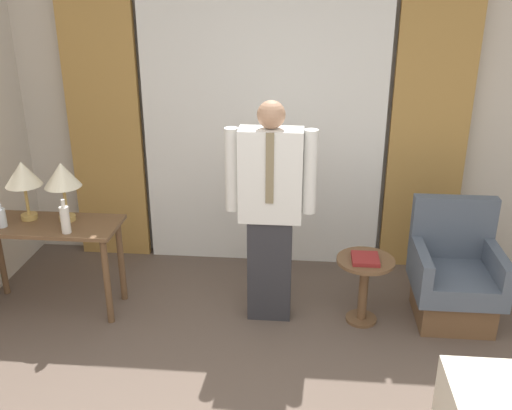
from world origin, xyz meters
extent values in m
cube|color=beige|center=(0.00, 2.88, 1.35)|extent=(10.00, 0.06, 2.70)
cube|color=white|center=(0.00, 2.75, 1.29)|extent=(2.09, 0.06, 2.58)
cube|color=#B28442|center=(-1.41, 2.75, 1.29)|extent=(0.65, 0.06, 2.58)
cube|color=#B28442|center=(1.41, 2.75, 1.29)|extent=(0.65, 0.06, 2.58)
cube|color=brown|center=(-1.59, 1.74, 0.72)|extent=(1.13, 0.46, 0.03)
cylinder|color=brown|center=(-1.08, 1.57, 0.35)|extent=(0.05, 0.05, 0.71)
cylinder|color=brown|center=(-2.09, 1.91, 0.35)|extent=(0.05, 0.05, 0.71)
cylinder|color=brown|center=(-1.08, 1.91, 0.35)|extent=(0.05, 0.05, 0.71)
cylinder|color=tan|center=(-1.74, 1.81, 0.76)|extent=(0.12, 0.12, 0.04)
cylinder|color=tan|center=(-1.74, 1.81, 0.89)|extent=(0.02, 0.02, 0.24)
cone|color=beige|center=(-1.74, 1.81, 1.11)|extent=(0.27, 0.27, 0.19)
cylinder|color=tan|center=(-1.43, 1.81, 0.76)|extent=(0.12, 0.12, 0.04)
cylinder|color=tan|center=(-1.43, 1.81, 0.89)|extent=(0.02, 0.02, 0.24)
cone|color=beige|center=(-1.43, 1.81, 1.11)|extent=(0.27, 0.27, 0.19)
cylinder|color=silver|center=(-1.35, 1.59, 0.84)|extent=(0.07, 0.07, 0.20)
cylinder|color=silver|center=(-1.35, 1.59, 0.97)|extent=(0.03, 0.03, 0.06)
cylinder|color=silver|center=(-1.87, 1.66, 0.81)|extent=(0.07, 0.07, 0.14)
cube|color=#2D2D33|center=(0.13, 1.78, 0.41)|extent=(0.33, 0.17, 0.82)
cube|color=white|center=(0.13, 1.78, 1.16)|extent=(0.46, 0.21, 0.68)
cube|color=#847556|center=(0.13, 1.67, 1.25)|extent=(0.06, 0.01, 0.51)
cylinder|color=white|center=(-0.15, 1.78, 1.19)|extent=(0.10, 0.10, 0.61)
cylinder|color=white|center=(0.41, 1.78, 1.19)|extent=(0.10, 0.10, 0.61)
sphere|color=tan|center=(0.13, 1.78, 1.60)|extent=(0.20, 0.20, 0.20)
cube|color=brown|center=(1.54, 1.84, 0.13)|extent=(0.54, 0.53, 0.26)
cube|color=#4C5666|center=(1.54, 1.84, 0.34)|extent=(0.63, 0.62, 0.16)
cube|color=#4C5666|center=(1.54, 2.11, 0.67)|extent=(0.63, 0.10, 0.50)
cube|color=#4C5666|center=(1.26, 1.84, 0.51)|extent=(0.08, 0.62, 0.18)
cube|color=#4C5666|center=(1.81, 1.84, 0.51)|extent=(0.08, 0.62, 0.18)
cylinder|color=brown|center=(0.85, 1.76, 0.01)|extent=(0.24, 0.24, 0.02)
cylinder|color=brown|center=(0.85, 1.76, 0.25)|extent=(0.07, 0.07, 0.51)
cylinder|color=brown|center=(0.85, 1.76, 0.52)|extent=(0.43, 0.43, 0.02)
cube|color=maroon|center=(0.84, 1.74, 0.55)|extent=(0.20, 0.21, 0.03)
camera|label=1|loc=(0.37, -2.06, 2.48)|focal=40.00mm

